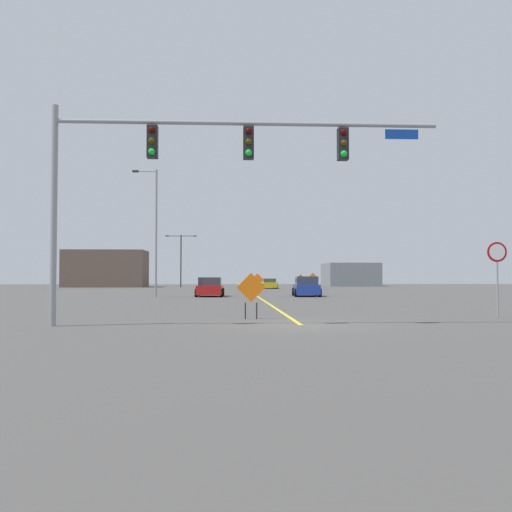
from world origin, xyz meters
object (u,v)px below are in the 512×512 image
Objects in this scene: construction_sign_right_shoulder at (301,280)px; traffic_signal_assembly at (195,158)px; street_lamp_far_right at (181,255)px; construction_sign_median_far at (258,281)px; car_red_passing at (210,287)px; stop_sign at (497,264)px; car_blue_near at (306,287)px; construction_sign_median_near at (251,290)px; construction_sign_right_lane at (313,280)px; car_yellow_approaching at (269,284)px; street_lamp_near_right at (155,227)px.

traffic_signal_assembly is at bearing -101.65° from construction_sign_right_shoulder.
construction_sign_right_shoulder is (14.71, -18.27, -3.39)m from street_lamp_far_right.
construction_sign_median_far is (9.47, -26.37, -3.37)m from street_lamp_far_right.
construction_sign_right_shoulder reaches higher than car_red_passing.
stop_sign is 34.83m from construction_sign_median_far.
construction_sign_median_far is 0.43× the size of car_blue_near.
street_lamp_far_right is 23.70m from construction_sign_right_shoulder.
construction_sign_right_lane is at bearing 76.99° from construction_sign_median_near.
car_red_passing is (5.20, -36.97, -3.81)m from street_lamp_far_right.
construction_sign_median_near is at bearing -179.59° from stop_sign.
car_yellow_approaching is (2.35, 17.36, -0.53)m from construction_sign_median_far.
stop_sign is 29.14m from construction_sign_right_lane.
construction_sign_median_far is at bearing 55.95° from street_lamp_near_right.
traffic_signal_assembly is 4.34× the size of stop_sign.
street_lamp_far_right reaches higher than car_yellow_approaching.
traffic_signal_assembly is at bearing -85.07° from street_lamp_far_right.
stop_sign reaches higher than construction_sign_right_shoulder.
construction_sign_median_near is (1.93, 2.71, -4.31)m from traffic_signal_assembly.
construction_sign_right_lane is 0.41× the size of car_yellow_approaching.
construction_sign_median_near is (-2.09, -34.12, -0.09)m from construction_sign_median_far.
traffic_signal_assembly is 33.21m from construction_sign_right_lane.
car_yellow_approaching is at bearing 95.83° from construction_sign_right_lane.
construction_sign_right_shoulder reaches higher than car_blue_near.
construction_sign_right_lane is 0.44× the size of car_blue_near.
construction_sign_right_lane is 0.47× the size of car_red_passing.
construction_sign_right_shoulder is 18.89m from car_blue_near.
traffic_signal_assembly is 63.44m from street_lamp_far_right.
construction_sign_right_lane reaches higher than car_yellow_approaching.
car_yellow_approaching is at bearing 107.36° from construction_sign_right_shoulder.
construction_sign_right_lane is (14.10, -31.41, -3.32)m from street_lamp_far_right.
construction_sign_median_far is (-5.24, -8.10, 0.03)m from construction_sign_right_shoulder.
construction_sign_median_near is 23.62m from car_red_passing.
construction_sign_median_far is at bearing 132.57° from construction_sign_right_lane.
car_yellow_approaching is at bearing -37.32° from street_lamp_far_right.
stop_sign is 0.63× the size of car_yellow_approaching.
construction_sign_right_shoulder reaches higher than car_yellow_approaching.
street_lamp_far_right is at bearing 105.47° from stop_sign.
traffic_signal_assembly reaches higher than car_yellow_approaching.
traffic_signal_assembly is 5.44m from construction_sign_median_near.
traffic_signal_assembly reaches higher than car_blue_near.
construction_sign_right_shoulder reaches higher than construction_sign_median_near.
construction_sign_right_lane is (8.65, 31.79, -4.17)m from traffic_signal_assembly.
street_lamp_far_right reaches higher than construction_sign_median_far.
construction_sign_right_shoulder is 9.65m from construction_sign_median_far.
traffic_signal_assembly reaches higher than construction_sign_median_near.
street_lamp_near_right is (-15.61, 21.69, 3.19)m from stop_sign.
street_lamp_far_right is at bearing 98.01° from car_red_passing.
stop_sign is 51.67m from car_yellow_approaching.
car_blue_near is (-1.99, -18.78, -0.41)m from construction_sign_right_shoulder.
stop_sign is 26.16m from car_red_passing.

